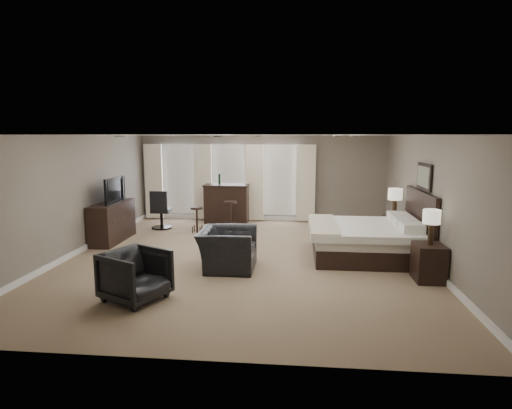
# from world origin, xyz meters

# --- Properties ---
(room) EXTENTS (7.60, 8.60, 2.64)m
(room) POSITION_xyz_m (0.00, 0.00, 1.30)
(room) COLOR #806B51
(room) RESTS_ON ground
(window_bay) EXTENTS (5.25, 0.20, 2.30)m
(window_bay) POSITION_xyz_m (-1.00, 4.11, 1.20)
(window_bay) COLOR silver
(window_bay) RESTS_ON room
(bed) EXTENTS (2.28, 2.18, 1.45)m
(bed) POSITION_xyz_m (2.58, 0.34, 0.73)
(bed) COLOR silver
(bed) RESTS_ON ground
(nightstand_near) EXTENTS (0.50, 0.61, 0.67)m
(nightstand_near) POSITION_xyz_m (3.47, -1.11, 0.33)
(nightstand_near) COLOR black
(nightstand_near) RESTS_ON ground
(nightstand_far) EXTENTS (0.46, 0.56, 0.61)m
(nightstand_far) POSITION_xyz_m (3.47, 1.79, 0.31)
(nightstand_far) COLOR black
(nightstand_far) RESTS_ON ground
(lamp_near) EXTENTS (0.31, 0.31, 0.63)m
(lamp_near) POSITION_xyz_m (3.47, -1.11, 0.98)
(lamp_near) COLOR beige
(lamp_near) RESTS_ON nightstand_near
(lamp_far) EXTENTS (0.34, 0.34, 0.71)m
(lamp_far) POSITION_xyz_m (3.47, 1.79, 0.97)
(lamp_far) COLOR beige
(lamp_far) RESTS_ON nightstand_far
(wall_art) EXTENTS (0.04, 0.96, 0.56)m
(wall_art) POSITION_xyz_m (3.70, 0.34, 1.75)
(wall_art) COLOR slate
(wall_art) RESTS_ON room
(dresser) EXTENTS (0.54, 1.66, 0.97)m
(dresser) POSITION_xyz_m (-3.45, 1.18, 0.48)
(dresser) COLOR black
(dresser) RESTS_ON ground
(tv) EXTENTS (0.62, 1.08, 0.14)m
(tv) POSITION_xyz_m (-3.45, 1.18, 1.04)
(tv) COLOR black
(tv) RESTS_ON dresser
(armchair_near) EXTENTS (0.79, 1.21, 1.05)m
(armchair_near) POSITION_xyz_m (-0.25, -0.73, 0.53)
(armchair_near) COLOR black
(armchair_near) RESTS_ON ground
(armchair_far) EXTENTS (1.11, 1.14, 0.89)m
(armchair_far) POSITION_xyz_m (-1.43, -2.52, 0.45)
(armchair_far) COLOR black
(armchair_far) RESTS_ON ground
(bar_counter) EXTENTS (1.33, 0.69, 1.16)m
(bar_counter) POSITION_xyz_m (-1.01, 3.74, 0.58)
(bar_counter) COLOR black
(bar_counter) RESTS_ON ground
(bar_stool_left) EXTENTS (0.36, 0.36, 0.70)m
(bar_stool_left) POSITION_xyz_m (-1.58, 2.28, 0.35)
(bar_stool_left) COLOR black
(bar_stool_left) RESTS_ON ground
(bar_stool_right) EXTENTS (0.37, 0.37, 0.76)m
(bar_stool_right) POSITION_xyz_m (-0.79, 3.01, 0.38)
(bar_stool_right) COLOR black
(bar_stool_right) RESTS_ON ground
(desk_chair) EXTENTS (0.59, 0.59, 1.10)m
(desk_chair) POSITION_xyz_m (-2.70, 2.70, 0.55)
(desk_chair) COLOR black
(desk_chair) RESTS_ON ground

